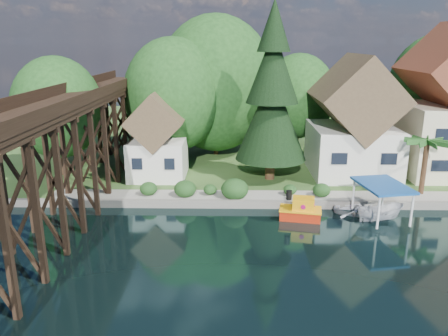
{
  "coord_description": "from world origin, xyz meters",
  "views": [
    {
      "loc": [
        -4.24,
        -24.0,
        12.57
      ],
      "look_at": [
        -4.8,
        6.0,
        3.83
      ],
      "focal_mm": 35.0,
      "sensor_mm": 36.0,
      "label": 1
    }
  ],
  "objects": [
    {
      "name": "house_left",
      "position": [
        7.0,
        16.0,
        5.14
      ],
      "size": [
        7.64,
        8.64,
        11.02
      ],
      "color": "silver",
      "rests_on": "bank"
    },
    {
      "name": "shrubs",
      "position": [
        -4.6,
        9.26,
        1.23
      ],
      "size": [
        15.76,
        2.47,
        1.7
      ],
      "color": "#1C3D15",
      "rests_on": "bank"
    },
    {
      "name": "seawall",
      "position": [
        4.0,
        8.0,
        0.31
      ],
      "size": [
        60.0,
        0.4,
        0.62
      ],
      "primitive_type": "cube",
      "color": "slate",
      "rests_on": "ground"
    },
    {
      "name": "promenade",
      "position": [
        6.0,
        9.3,
        0.53
      ],
      "size": [
        50.0,
        2.6,
        0.06
      ],
      "primitive_type": "cube",
      "color": "gray",
      "rests_on": "bank"
    },
    {
      "name": "bank",
      "position": [
        0.0,
        34.0,
        0.25
      ],
      "size": [
        140.0,
        52.0,
        0.5
      ],
      "primitive_type": "cube",
      "color": "#2D4C1E",
      "rests_on": "ground"
    },
    {
      "name": "bg_trees",
      "position": [
        1.0,
        21.25,
        7.29
      ],
      "size": [
        49.9,
        13.3,
        10.57
      ],
      "color": "#382314",
      "rests_on": "bank"
    },
    {
      "name": "ground",
      "position": [
        0.0,
        0.0,
        0.0
      ],
      "size": [
        140.0,
        140.0,
        0.0
      ],
      "primitive_type": "plane",
      "color": "black",
      "rests_on": "ground"
    },
    {
      "name": "trestle_bridge",
      "position": [
        -16.0,
        5.17,
        5.35
      ],
      "size": [
        4.12,
        44.18,
        9.3
      ],
      "color": "black",
      "rests_on": "ground"
    },
    {
      "name": "conifer",
      "position": [
        -0.77,
        14.07,
        7.97
      ],
      "size": [
        6.3,
        6.3,
        15.51
      ],
      "color": "#382314",
      "rests_on": "bank"
    },
    {
      "name": "palm_tree",
      "position": [
        11.3,
        10.1,
        4.75
      ],
      "size": [
        4.05,
        4.05,
        4.87
      ],
      "color": "#382314",
      "rests_on": "bank"
    },
    {
      "name": "shed",
      "position": [
        -11.0,
        14.5,
        3.83
      ],
      "size": [
        5.09,
        5.4,
        7.85
      ],
      "color": "silver",
      "rests_on": "bank"
    },
    {
      "name": "tugboat",
      "position": [
        0.85,
        5.88,
        0.65
      ],
      "size": [
        3.26,
        2.17,
        2.18
      ],
      "color": "#B1230B",
      "rests_on": "ground"
    },
    {
      "name": "boat_white_a",
      "position": [
        5.37,
        6.86,
        0.38
      ],
      "size": [
        4.32,
        3.61,
        0.77
      ],
      "primitive_type": "imported",
      "rotation": [
        0.0,
        0.0,
        1.28
      ],
      "color": "white",
      "rests_on": "ground"
    },
    {
      "name": "boat_canopy",
      "position": [
        6.53,
        5.66,
        1.2
      ],
      "size": [
        3.73,
        4.82,
        2.8
      ],
      "color": "silver",
      "rests_on": "ground"
    }
  ]
}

